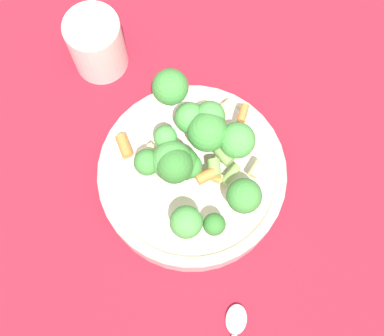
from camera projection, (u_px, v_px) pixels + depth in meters
name	position (u px, v px, depth m)	size (l,w,h in m)	color
ground_plane	(192.00, 182.00, 0.70)	(3.00, 3.00, 0.00)	maroon
bowl	(192.00, 176.00, 0.67)	(0.23, 0.23, 0.05)	beige
pasta_salad	(195.00, 151.00, 0.61)	(0.19, 0.19, 0.08)	#8CB766
cup	(96.00, 44.00, 0.70)	(0.07, 0.07, 0.09)	silver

